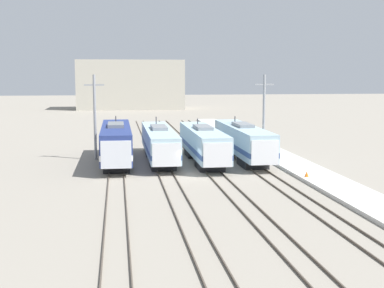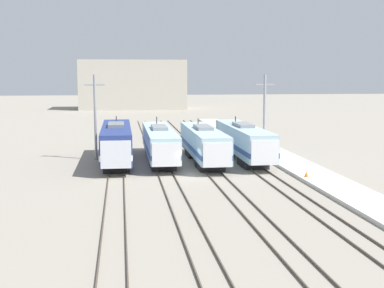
{
  "view_description": "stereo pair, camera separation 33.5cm",
  "coord_description": "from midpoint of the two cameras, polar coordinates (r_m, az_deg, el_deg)",
  "views": [
    {
      "loc": [
        -6.84,
        -49.6,
        9.56
      ],
      "look_at": [
        0.51,
        2.92,
        2.62
      ],
      "focal_mm": 50.0,
      "sensor_mm": 36.0,
      "label": 1
    },
    {
      "loc": [
        -6.51,
        -49.65,
        9.56
      ],
      "look_at": [
        0.51,
        2.92,
        2.62
      ],
      "focal_mm": 50.0,
      "sensor_mm": 36.0,
      "label": 2
    }
  ],
  "objects": [
    {
      "name": "rail_pair_center_right",
      "position": [
        51.32,
        2.65,
        -3.21
      ],
      "size": [
        1.51,
        120.0,
        0.15
      ],
      "color": "#4C4238",
      "rests_on": "ground_plane"
    },
    {
      "name": "traffic_cone",
      "position": [
        49.67,
        12.3,
        -3.16
      ],
      "size": [
        0.37,
        0.37,
        0.51
      ],
      "color": "orange",
      "rests_on": "platform"
    },
    {
      "name": "ground_plane",
      "position": [
        50.97,
        0.05,
        -3.36
      ],
      "size": [
        400.0,
        400.0,
        0.0
      ],
      "primitive_type": "plane",
      "color": "gray"
    },
    {
      "name": "rail_pair_center_left",
      "position": [
        50.71,
        -2.58,
        -3.34
      ],
      "size": [
        1.51,
        120.0,
        0.15
      ],
      "color": "#4C4238",
      "rests_on": "ground_plane"
    },
    {
      "name": "locomotive_far_right",
      "position": [
        59.64,
        5.74,
        0.26
      ],
      "size": [
        2.97,
        18.57,
        4.6
      ],
      "color": "#232326",
      "rests_on": "ground_plane"
    },
    {
      "name": "catenary_tower_left",
      "position": [
        60.58,
        -10.12,
        3.01
      ],
      "size": [
        2.22,
        0.3,
        9.53
      ],
      "color": "gray",
      "rests_on": "ground_plane"
    },
    {
      "name": "rail_pair_far_left",
      "position": [
        50.52,
        -7.89,
        -3.44
      ],
      "size": [
        1.51,
        120.0,
        0.15
      ],
      "color": "#4C4238",
      "rests_on": "ground_plane"
    },
    {
      "name": "platform",
      "position": [
        53.68,
        12.35,
        -2.81
      ],
      "size": [
        4.0,
        120.0,
        0.31
      ],
      "color": "beige",
      "rests_on": "ground_plane"
    },
    {
      "name": "locomotive_far_left",
      "position": [
        57.72,
        -7.9,
        0.09
      ],
      "size": [
        3.09,
        17.89,
        4.8
      ],
      "color": "black",
      "rests_on": "ground_plane"
    },
    {
      "name": "rail_pair_far_right",
      "position": [
        52.35,
        7.72,
        -3.06
      ],
      "size": [
        1.51,
        120.0,
        0.15
      ],
      "color": "#4C4238",
      "rests_on": "ground_plane"
    },
    {
      "name": "depot_building",
      "position": [
        150.21,
        -6.3,
        6.32
      ],
      "size": [
        28.93,
        13.84,
        13.42
      ],
      "color": "#B2AD9E",
      "rests_on": "ground_plane"
    },
    {
      "name": "locomotive_center_right",
      "position": [
        57.79,
        1.44,
        0.01
      ],
      "size": [
        3.03,
        17.66,
        4.48
      ],
      "color": "#232326",
      "rests_on": "ground_plane"
    },
    {
      "name": "catenary_tower_right",
      "position": [
        62.79,
        7.88,
        3.21
      ],
      "size": [
        2.22,
        0.3,
        9.53
      ],
      "color": "gray",
      "rests_on": "ground_plane"
    },
    {
      "name": "locomotive_center_left",
      "position": [
        58.67,
        -3.31,
        0.07
      ],
      "size": [
        2.98,
        18.46,
        4.62
      ],
      "color": "#232326",
      "rests_on": "ground_plane"
    }
  ]
}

